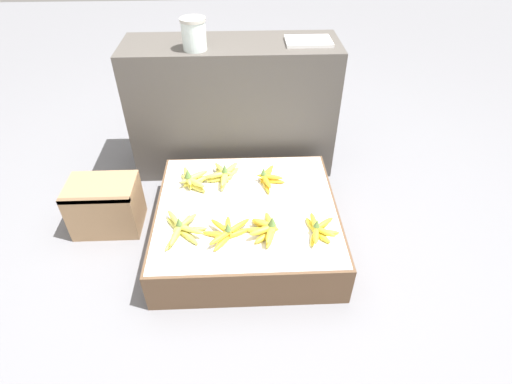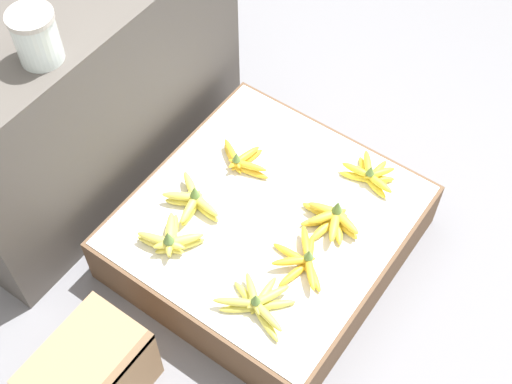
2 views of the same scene
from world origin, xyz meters
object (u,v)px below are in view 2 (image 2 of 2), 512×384
at_px(banana_bunch_front_midleft, 303,261).
at_px(banana_bunch_front_midright, 331,219).
at_px(banana_bunch_middle_midleft, 193,200).
at_px(banana_bunch_middle_midright, 242,161).
at_px(wooden_crate, 91,376).
at_px(banana_bunch_front_right, 370,174).
at_px(banana_bunch_front_left, 257,304).
at_px(banana_bunch_middle_left, 170,240).
at_px(glass_jar, 36,37).

relative_size(banana_bunch_front_midleft, banana_bunch_front_midright, 0.99).
bearing_deg(banana_bunch_middle_midleft, banana_bunch_middle_midright, -7.91).
relative_size(wooden_crate, banana_bunch_front_right, 1.71).
relative_size(banana_bunch_front_midleft, banana_bunch_middle_midleft, 1.04).
relative_size(wooden_crate, banana_bunch_front_midleft, 1.55).
xyz_separation_m(wooden_crate, banana_bunch_front_right, (1.10, -0.34, 0.11)).
bearing_deg(banana_bunch_front_midright, banana_bunch_front_midleft, -177.39).
xyz_separation_m(banana_bunch_middle_midleft, banana_bunch_middle_midright, (0.24, -0.03, -0.00)).
xyz_separation_m(banana_bunch_front_midleft, banana_bunch_front_midright, (0.19, 0.01, 0.00)).
xyz_separation_m(banana_bunch_front_left, banana_bunch_front_midright, (0.40, -0.02, 0.00)).
distance_m(wooden_crate, banana_bunch_middle_left, 0.49).
distance_m(banana_bunch_front_midleft, banana_bunch_middle_left, 0.44).
bearing_deg(banana_bunch_front_left, wooden_crate, 146.06).
xyz_separation_m(banana_bunch_middle_left, banana_bunch_middle_midright, (0.41, 0.01, -0.01)).
height_order(banana_bunch_front_right, banana_bunch_middle_left, banana_bunch_middle_left).
bearing_deg(banana_bunch_middle_midleft, banana_bunch_front_midright, -64.01).
bearing_deg(banana_bunch_front_left, glass_jar, 86.05).
relative_size(banana_bunch_middle_left, banana_bunch_middle_midleft, 0.92).
relative_size(banana_bunch_middle_midleft, banana_bunch_middle_midright, 0.97).
height_order(banana_bunch_front_midright, banana_bunch_front_right, banana_bunch_front_midright).
height_order(banana_bunch_front_midleft, banana_bunch_middle_midright, banana_bunch_front_midleft).
bearing_deg(banana_bunch_front_left, banana_bunch_middle_midleft, 65.07).
bearing_deg(banana_bunch_front_midleft, banana_bunch_middle_midright, 61.77).
relative_size(banana_bunch_front_right, banana_bunch_middle_left, 1.02).
height_order(banana_bunch_front_left, glass_jar, glass_jar).
xyz_separation_m(banana_bunch_front_right, banana_bunch_middle_midright, (-0.21, 0.40, 0.00)).
height_order(banana_bunch_front_left, banana_bunch_middle_midright, banana_bunch_front_left).
height_order(wooden_crate, banana_bunch_middle_midleft, banana_bunch_middle_midleft).
relative_size(wooden_crate, banana_bunch_middle_midleft, 1.61).
bearing_deg(banana_bunch_middle_left, banana_bunch_front_left, -92.90).
distance_m(banana_bunch_front_midright, banana_bunch_middle_midleft, 0.48).
height_order(banana_bunch_front_left, banana_bunch_front_right, banana_bunch_front_left).
distance_m(banana_bunch_front_right, banana_bunch_middle_left, 0.74).
height_order(banana_bunch_front_right, banana_bunch_middle_midleft, banana_bunch_middle_midleft).
bearing_deg(wooden_crate, banana_bunch_front_right, -17.12).
bearing_deg(wooden_crate, banana_bunch_middle_left, 7.27).
bearing_deg(wooden_crate, glass_jar, 44.43).
bearing_deg(banana_bunch_middle_left, banana_bunch_front_midright, -45.69).
height_order(banana_bunch_middle_midleft, banana_bunch_middle_midright, banana_bunch_middle_midleft).
height_order(wooden_crate, banana_bunch_middle_midright, banana_bunch_middle_midright).
bearing_deg(banana_bunch_front_left, banana_bunch_front_midleft, -8.44).
bearing_deg(glass_jar, banana_bunch_front_midright, -67.54).
xyz_separation_m(banana_bunch_middle_midleft, glass_jar, (-0.13, 0.40, 0.63)).
bearing_deg(wooden_crate, banana_bunch_front_midleft, -26.87).
xyz_separation_m(banana_bunch_middle_left, glass_jar, (0.04, 0.44, 0.63)).
bearing_deg(banana_bunch_front_midright, banana_bunch_middle_midleft, 115.99).
relative_size(banana_bunch_middle_midright, glass_jar, 1.40).
distance_m(banana_bunch_middle_left, banana_bunch_middle_midleft, 0.17).
bearing_deg(banana_bunch_front_right, banana_bunch_front_midleft, 179.88).
relative_size(banana_bunch_front_midright, glass_jar, 1.44).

